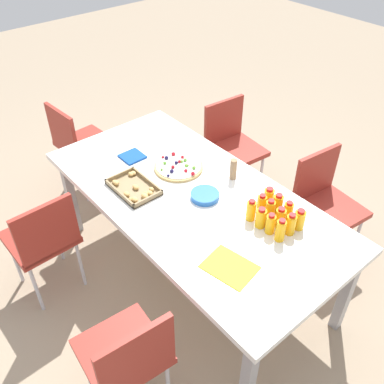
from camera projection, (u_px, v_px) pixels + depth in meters
ground_plane at (192, 272)px, 3.11m from camera, size 12.00×12.00×0.00m
party_table at (192, 202)px, 2.69m from camera, size 2.03×1.00×0.73m
chair_near_left at (324, 199)px, 2.98m from camera, size 0.44×0.44×0.83m
chair_far_left at (128, 356)px, 2.06m from camera, size 0.43×0.43×0.83m
chair_near_right at (231, 142)px, 3.55m from camera, size 0.43×0.43×0.83m
chair_far_right at (43, 237)px, 2.69m from camera, size 0.41×0.41×0.83m
chair_end at (78, 141)px, 3.56m from camera, size 0.43×0.43×0.83m
juice_bottle_0 at (299, 220)px, 2.39m from camera, size 0.06×0.06×0.13m
juice_bottle_1 at (288, 212)px, 2.44m from camera, size 0.05×0.05×0.13m
juice_bottle_2 at (278, 205)px, 2.48m from camera, size 0.06×0.06×0.15m
juice_bottle_3 at (269, 198)px, 2.53m from camera, size 0.06×0.06×0.14m
juice_bottle_4 at (291, 224)px, 2.36m from camera, size 0.06×0.06×0.14m
juice_bottle_5 at (280, 218)px, 2.40m from camera, size 0.06×0.06×0.13m
juice_bottle_6 at (270, 211)px, 2.44m from camera, size 0.05×0.05×0.15m
juice_bottle_7 at (261, 205)px, 2.49m from camera, size 0.05×0.05×0.14m
juice_bottle_8 at (281, 230)px, 2.31m from camera, size 0.05×0.05×0.15m
juice_bottle_9 at (270, 224)px, 2.36m from camera, size 0.05×0.05×0.13m
juice_bottle_10 at (261, 218)px, 2.40m from camera, size 0.06×0.06×0.13m
juice_bottle_11 at (251, 210)px, 2.45m from camera, size 0.05×0.05×0.14m
fruit_pizza at (179, 167)px, 2.87m from camera, size 0.33×0.33×0.05m
snack_tray at (134, 188)px, 2.69m from camera, size 0.33×0.22×0.04m
plate_stack at (205, 196)px, 2.63m from camera, size 0.18×0.18×0.03m
napkin_stack at (132, 156)px, 2.97m from camera, size 0.15×0.15×0.01m
cardboard_tube at (233, 169)px, 2.75m from camera, size 0.04×0.04×0.14m
paper_folder at (230, 267)px, 2.20m from camera, size 0.29×0.25×0.01m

